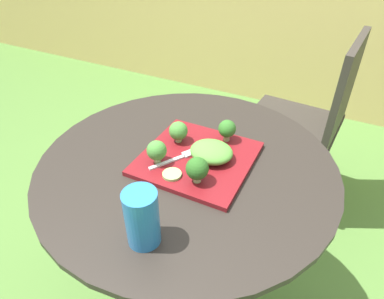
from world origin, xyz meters
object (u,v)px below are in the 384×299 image
patio_chair (312,114)px  drinking_glass (142,220)px  salad_plate (197,158)px  fork (179,158)px

patio_chair → drinking_glass: bearing=-99.8°
salad_plate → drinking_glass: drinking_glass is taller
salad_plate → patio_chair: bearing=75.5°
patio_chair → salad_plate: 0.88m
patio_chair → fork: 0.92m
patio_chair → salad_plate: size_ratio=3.02×
salad_plate → fork: bearing=-142.6°
patio_chair → drinking_glass: patio_chair is taller
fork → drinking_glass: bearing=-77.6°
drinking_glass → fork: 0.28m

